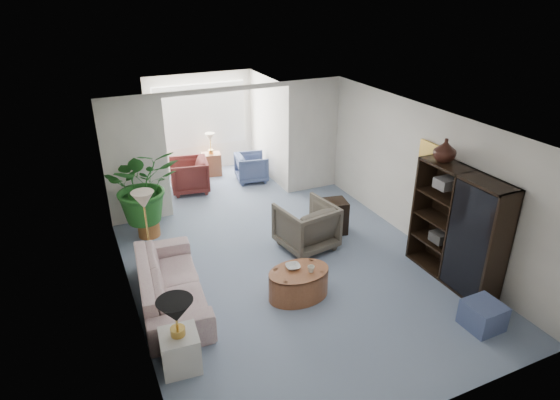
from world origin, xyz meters
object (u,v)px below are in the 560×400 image
coffee_bowl (293,267)px  side_table_dark (332,217)px  ottoman (483,315)px  sunroom_chair_blue (251,168)px  coffee_cup (311,269)px  floor_lamp (143,200)px  coffee_table (299,283)px  table_lamp (176,311)px  sunroom_table (212,164)px  entertainment_cabinet (457,228)px  wingback_chair (306,226)px  sofa (171,283)px  end_table (180,351)px  plant_pot (149,228)px  cabinet_urn (445,150)px  sunroom_chair_maroon (189,175)px  framed_picture (432,157)px

coffee_bowl → side_table_dark: 2.11m
coffee_bowl → ottoman: size_ratio=0.46×
sunroom_chair_blue → coffee_cup: bearing=179.1°
floor_lamp → coffee_table: floor_lamp is taller
table_lamp → sunroom_table: table_lamp is taller
floor_lamp → coffee_table: bearing=-42.3°
ottoman → entertainment_cabinet: bearing=68.3°
sunroom_table → entertainment_cabinet: bearing=-69.9°
ottoman → sunroom_table: sunroom_table is taller
table_lamp → coffee_bowl: 2.12m
table_lamp → side_table_dark: 4.15m
wingback_chair → sofa: bearing=4.4°
end_table → coffee_table: (1.98, 0.70, -0.03)m
plant_pot → sunroom_table: 3.15m
wingback_chair → side_table_dark: wingback_chair is taller
end_table → wingback_chair: bearing=35.3°
sofa → plant_pot: (0.07, 2.19, -0.17)m
cabinet_urn → end_table: bearing=-172.0°
sofa → coffee_table: (1.78, -0.65, -0.10)m
coffee_bowl → side_table_dark: size_ratio=0.34×
plant_pot → sunroom_chair_maroon: sunroom_chair_maroon is taller
wingback_chair → floor_lamp: bearing=-18.5°
entertainment_cabinet → sunroom_chair_blue: bearing=105.3°
coffee_bowl → cabinet_urn: (2.48, -0.18, 1.53)m
coffee_cup → sunroom_chair_blue: 4.73m
framed_picture → entertainment_cabinet: 1.28m
end_table → coffee_cup: (2.13, 0.60, 0.25)m
cabinet_urn → plant_pot: size_ratio=0.90×
side_table_dark → floor_lamp: bearing=177.3°
ottoman → end_table: bearing=166.0°
end_table → floor_lamp: 2.60m
sofa → floor_lamp: 1.40m
end_table → entertainment_cabinet: entertainment_cabinet is taller
plant_pot → entertainment_cabinet: bearing=-39.6°
wingback_chair → sunroom_table: bearing=-91.8°
coffee_bowl → entertainment_cabinet: entertainment_cabinet is taller
end_table → floor_lamp: floor_lamp is taller
sofa → sunroom_chair_maroon: (1.31, 3.89, 0.05)m
plant_pot → sunroom_table: bearing=51.0°
coffee_bowl → sunroom_table: 5.21m
end_table → floor_lamp: (0.10, 2.40, 1.00)m
end_table → coffee_table: 2.10m
side_table_dark → cabinet_urn: bearing=-59.5°
floor_lamp → ottoman: size_ratio=0.76×
coffee_table → side_table_dark: bearing=46.4°
sofa → end_table: bearing=176.8°
coffee_table → sunroom_chair_blue: bearing=77.2°
framed_picture → table_lamp: (-4.64, -1.11, -0.85)m
coffee_cup → side_table_dark: bearing=51.2°
coffee_bowl → ottoman: coffee_bowl is taller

